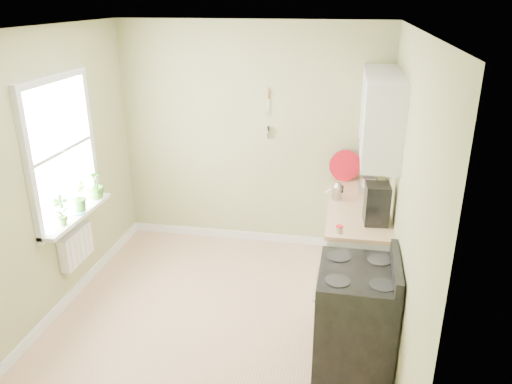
% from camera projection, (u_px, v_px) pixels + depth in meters
% --- Properties ---
extents(floor, '(3.20, 3.60, 0.02)m').
position_uv_depth(floor, '(218.00, 323.00, 4.82)').
color(floor, tan).
rests_on(floor, ground).
extents(ceiling, '(3.20, 3.60, 0.02)m').
position_uv_depth(ceiling, '(208.00, 28.00, 3.82)').
color(ceiling, white).
rests_on(ceiling, wall_back).
extents(wall_back, '(3.20, 0.02, 2.70)m').
position_uv_depth(wall_back, '(252.00, 138.00, 5.98)').
color(wall_back, tan).
rests_on(wall_back, floor).
extents(wall_left, '(0.02, 3.60, 2.70)m').
position_uv_depth(wall_left, '(44.00, 181.00, 4.59)').
color(wall_left, tan).
rests_on(wall_left, floor).
extents(wall_right, '(0.02, 3.60, 2.70)m').
position_uv_depth(wall_right, '(405.00, 205.00, 4.05)').
color(wall_right, tan).
rests_on(wall_right, floor).
extents(base_cabinets, '(0.60, 1.60, 0.87)m').
position_uv_depth(base_cabinets, '(357.00, 246.00, 5.35)').
color(base_cabinets, white).
rests_on(base_cabinets, floor).
extents(countertop, '(0.64, 1.60, 0.04)m').
position_uv_depth(countertop, '(359.00, 207.00, 5.19)').
color(countertop, '#E2B48A').
rests_on(countertop, base_cabinets).
extents(upper_cabinets, '(0.35, 1.40, 0.80)m').
position_uv_depth(upper_cabinets, '(381.00, 114.00, 4.90)').
color(upper_cabinets, white).
rests_on(upper_cabinets, wall_right).
extents(window, '(0.06, 1.14, 1.44)m').
position_uv_depth(window, '(61.00, 151.00, 4.78)').
color(window, white).
rests_on(window, wall_left).
extents(window_sill, '(0.18, 1.14, 0.04)m').
position_uv_depth(window_sill, '(77.00, 215.00, 5.02)').
color(window_sill, white).
rests_on(window_sill, wall_left).
extents(radiator, '(0.12, 0.50, 0.35)m').
position_uv_depth(radiator, '(76.00, 246.00, 5.10)').
color(radiator, white).
rests_on(radiator, wall_left).
extents(wall_utensils, '(0.02, 0.14, 0.58)m').
position_uv_depth(wall_utensils, '(268.00, 121.00, 5.84)').
color(wall_utensils, '#E2B48A').
rests_on(wall_utensils, wall_back).
extents(stove, '(0.66, 0.75, 1.03)m').
position_uv_depth(stove, '(355.00, 317.00, 4.12)').
color(stove, black).
rests_on(stove, floor).
extents(stand_mixer, '(0.23, 0.37, 0.43)m').
position_uv_depth(stand_mixer, '(369.00, 174.00, 5.53)').
color(stand_mixer, '#B2B2B7').
rests_on(stand_mixer, countertop).
extents(kettle, '(0.19, 0.11, 0.19)m').
position_uv_depth(kettle, '(337.00, 191.00, 5.29)').
color(kettle, silver).
rests_on(kettle, countertop).
extents(coffee_maker, '(0.24, 0.26, 0.39)m').
position_uv_depth(coffee_maker, '(376.00, 205.00, 4.71)').
color(coffee_maker, black).
rests_on(coffee_maker, countertop).
extents(red_tray, '(0.37, 0.15, 0.37)m').
position_uv_depth(red_tray, '(345.00, 166.00, 5.80)').
color(red_tray, red).
rests_on(red_tray, countertop).
extents(jar, '(0.07, 0.07, 0.07)m').
position_uv_depth(jar, '(339.00, 229.00, 4.56)').
color(jar, tan).
rests_on(jar, countertop).
extents(plant_a, '(0.19, 0.17, 0.31)m').
position_uv_depth(plant_a, '(61.00, 210.00, 4.70)').
color(plant_a, '#3B7124').
rests_on(plant_a, window_sill).
extents(plant_b, '(0.19, 0.21, 0.32)m').
position_uv_depth(plant_b, '(79.00, 196.00, 5.02)').
color(plant_b, '#3B7124').
rests_on(plant_b, window_sill).
extents(plant_c, '(0.25, 0.25, 0.31)m').
position_uv_depth(plant_c, '(95.00, 184.00, 5.33)').
color(plant_c, '#3B7124').
rests_on(plant_c, window_sill).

